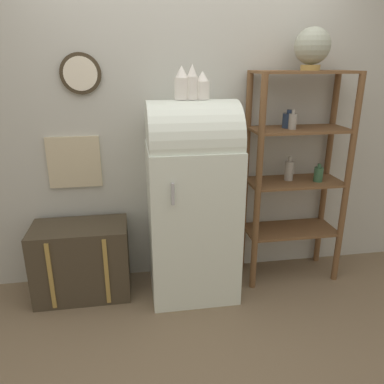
{
  "coord_description": "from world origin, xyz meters",
  "views": [
    {
      "loc": [
        -0.43,
        -2.4,
        1.77
      ],
      "look_at": [
        -0.0,
        0.25,
        0.84
      ],
      "focal_mm": 35.0,
      "sensor_mm": 36.0,
      "label": 1
    }
  ],
  "objects_px": {
    "refrigerator": "(192,197)",
    "vase_left": "(182,84)",
    "vase_center": "(192,83)",
    "suitcase_trunk": "(82,260)",
    "vase_right": "(203,86)",
    "globe": "(312,47)"
  },
  "relations": [
    {
      "from": "globe",
      "to": "vase_right",
      "type": "distance_m",
      "value": 0.87
    },
    {
      "from": "refrigerator",
      "to": "vase_left",
      "type": "relative_size",
      "value": 6.7
    },
    {
      "from": "refrigerator",
      "to": "vase_right",
      "type": "distance_m",
      "value": 0.82
    },
    {
      "from": "globe",
      "to": "vase_right",
      "type": "relative_size",
      "value": 1.58
    },
    {
      "from": "globe",
      "to": "vase_right",
      "type": "xyz_separation_m",
      "value": [
        -0.82,
        -0.07,
        -0.26
      ]
    },
    {
      "from": "suitcase_trunk",
      "to": "vase_right",
      "type": "relative_size",
      "value": 3.81
    },
    {
      "from": "vase_center",
      "to": "suitcase_trunk",
      "type": "bearing_deg",
      "value": 175.96
    },
    {
      "from": "refrigerator",
      "to": "vase_left",
      "type": "xyz_separation_m",
      "value": [
        -0.07,
        0.01,
        0.84
      ]
    },
    {
      "from": "refrigerator",
      "to": "suitcase_trunk",
      "type": "relative_size",
      "value": 2.11
    },
    {
      "from": "refrigerator",
      "to": "vase_right",
      "type": "bearing_deg",
      "value": 7.03
    },
    {
      "from": "vase_left",
      "to": "globe",
      "type": "bearing_deg",
      "value": 4.06
    },
    {
      "from": "vase_right",
      "to": "vase_left",
      "type": "bearing_deg",
      "value": 178.58
    },
    {
      "from": "suitcase_trunk",
      "to": "vase_left",
      "type": "bearing_deg",
      "value": -3.24
    },
    {
      "from": "refrigerator",
      "to": "vase_left",
      "type": "height_order",
      "value": "vase_left"
    },
    {
      "from": "refrigerator",
      "to": "suitcase_trunk",
      "type": "xyz_separation_m",
      "value": [
        -0.87,
        0.06,
        -0.5
      ]
    },
    {
      "from": "globe",
      "to": "vase_center",
      "type": "bearing_deg",
      "value": -174.62
    },
    {
      "from": "vase_center",
      "to": "vase_right",
      "type": "bearing_deg",
      "value": 8.92
    },
    {
      "from": "globe",
      "to": "vase_left",
      "type": "relative_size",
      "value": 1.32
    },
    {
      "from": "globe",
      "to": "vase_left",
      "type": "height_order",
      "value": "globe"
    },
    {
      "from": "vase_left",
      "to": "suitcase_trunk",
      "type": "bearing_deg",
      "value": 176.76
    },
    {
      "from": "vase_center",
      "to": "globe",
      "type": "bearing_deg",
      "value": 5.38
    },
    {
      "from": "suitcase_trunk",
      "to": "globe",
      "type": "xyz_separation_m",
      "value": [
        1.77,
        0.02,
        1.58
      ]
    }
  ]
}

